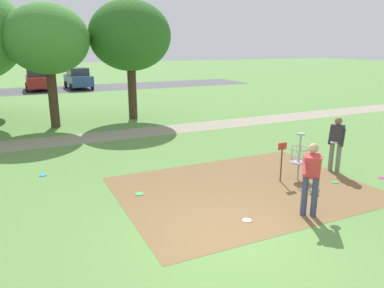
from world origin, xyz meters
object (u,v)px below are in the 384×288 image
at_px(disc_golf_basket, 297,155).
at_px(frisbee_scattered_a, 335,182).
at_px(frisbee_far_right, 247,220).
at_px(tree_near_right, 130,36).
at_px(frisbee_far_left, 382,177).
at_px(frisbee_mid_grass, 139,194).
at_px(parked_car_center_right, 78,78).
at_px(player_foreground_watching, 311,175).
at_px(tree_far_center, 47,40).
at_px(parked_car_center_left, 37,79).
at_px(player_throwing, 336,141).
at_px(frisbee_near_basket, 43,175).

distance_m(disc_golf_basket, frisbee_scattered_a, 1.31).
distance_m(frisbee_far_right, tree_near_right, 13.28).
xyz_separation_m(frisbee_far_left, tree_near_right, (-4.00, 11.94, 4.21)).
height_order(frisbee_scattered_a, tree_near_right, tree_near_right).
xyz_separation_m(frisbee_mid_grass, parked_car_center_right, (2.49, 25.64, 0.91)).
relative_size(player_foreground_watching, frisbee_mid_grass, 7.55).
height_order(frisbee_far_right, parked_car_center_right, parked_car_center_right).
bearing_deg(frisbee_far_left, tree_far_center, 124.59).
bearing_deg(frisbee_far_right, frisbee_mid_grass, 124.57).
distance_m(frisbee_mid_grass, parked_car_center_right, 25.77).
distance_m(player_foreground_watching, tree_far_center, 13.55).
bearing_deg(parked_car_center_left, player_throwing, -75.61).
xyz_separation_m(tree_near_right, parked_car_center_right, (-0.37, 15.58, -3.30)).
distance_m(player_throwing, tree_near_right, 11.80).
height_order(player_foreground_watching, frisbee_far_left, player_foreground_watching).
distance_m(frisbee_near_basket, frisbee_far_right, 6.43).
xyz_separation_m(frisbee_mid_grass, frisbee_scattered_a, (5.30, -1.58, 0.00)).
distance_m(player_foreground_watching, player_throwing, 3.50).
height_order(disc_golf_basket, tree_near_right, tree_near_right).
bearing_deg(disc_golf_basket, parked_car_center_right, 94.21).
xyz_separation_m(frisbee_near_basket, tree_far_center, (1.09, 7.01, 4.02)).
relative_size(player_throwing, parked_car_center_right, 0.40).
distance_m(tree_near_right, tree_far_center, 3.98).
bearing_deg(disc_golf_basket, frisbee_far_right, -150.14).
height_order(disc_golf_basket, frisbee_near_basket, disc_golf_basket).
relative_size(frisbee_near_basket, parked_car_center_left, 0.05).
bearing_deg(tree_far_center, parked_car_center_left, 89.24).
bearing_deg(parked_car_center_left, parked_car_center_right, -4.89).
height_order(tree_near_right, parked_car_center_right, tree_near_right).
bearing_deg(tree_far_center, frisbee_mid_grass, -83.55).
bearing_deg(tree_far_center, tree_near_right, 5.83).
relative_size(frisbee_scattered_a, tree_near_right, 0.03).
bearing_deg(parked_car_center_left, frisbee_far_right, -84.80).
xyz_separation_m(player_foreground_watching, frisbee_mid_grass, (-3.13, 2.86, -0.98)).
xyz_separation_m(frisbee_far_right, parked_car_center_right, (0.78, 28.12, 0.91)).
relative_size(frisbee_far_right, tree_near_right, 0.03).
bearing_deg(frisbee_scattered_a, frisbee_far_left, -10.80).
xyz_separation_m(parked_car_center_left, parked_car_center_right, (3.36, -0.29, 0.00)).
xyz_separation_m(player_throwing, frisbee_near_basket, (-8.18, 3.48, -0.96)).
bearing_deg(tree_near_right, frisbee_far_left, -71.46).
distance_m(player_throwing, frisbee_far_right, 4.68).
distance_m(player_throwing, parked_car_center_left, 27.64).
bearing_deg(frisbee_mid_grass, player_throwing, -8.02).
bearing_deg(player_foreground_watching, frisbee_far_left, 14.67).
height_order(player_throwing, parked_car_center_left, parked_car_center_left).
xyz_separation_m(disc_golf_basket, frisbee_far_left, (2.42, -0.97, -0.74)).
relative_size(player_throwing, frisbee_far_left, 7.90).
height_order(frisbee_near_basket, frisbee_far_left, same).
distance_m(tree_near_right, parked_car_center_right, 15.93).
height_order(tree_far_center, parked_car_center_left, tree_far_center).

